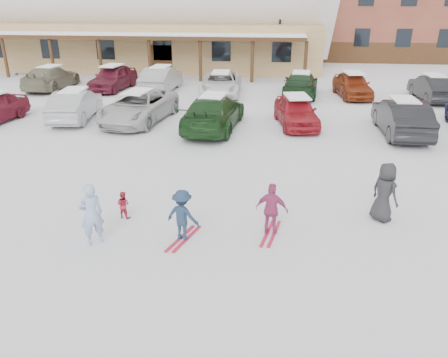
# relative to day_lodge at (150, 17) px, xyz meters

# --- Properties ---
(ground) EXTENTS (160.00, 160.00, 0.00)m
(ground) POSITION_rel_day_lodge_xyz_m (9.00, -27.96, -3.94)
(ground) COLOR white
(ground) RESTS_ON ground
(day_lodge) EXTENTS (29.12, 12.50, 10.38)m
(day_lodge) POSITION_rel_day_lodge_xyz_m (0.00, 0.00, 0.00)
(day_lodge) COLOR tan
(day_lodge) RESTS_ON ground
(lamp_post) EXTENTS (0.50, 0.25, 6.70)m
(lamp_post) POSITION_rel_day_lodge_xyz_m (10.80, -3.16, -0.19)
(lamp_post) COLOR black
(lamp_post) RESTS_ON ground
(conifer_3) EXTENTS (3.96, 3.96, 9.18)m
(conifer_3) POSITION_rel_day_lodge_xyz_m (15.00, 16.04, 1.17)
(conifer_3) COLOR black
(conifer_3) RESTS_ON ground
(adult_skier) EXTENTS (0.68, 0.65, 1.58)m
(adult_skier) POSITION_rel_day_lodge_xyz_m (6.33, -28.97, -3.16)
(adult_skier) COLOR #94A8D6
(adult_skier) RESTS_ON ground
(toddler_red) EXTENTS (0.43, 0.37, 0.77)m
(toddler_red) POSITION_rel_day_lodge_xyz_m (6.62, -27.59, -3.56)
(toddler_red) COLOR #B4243A
(toddler_red) RESTS_ON ground
(child_navy) EXTENTS (0.97, 0.73, 1.33)m
(child_navy) POSITION_rel_day_lodge_xyz_m (8.46, -28.55, -3.28)
(child_navy) COLOR #1B2D45
(child_navy) RESTS_ON ground
(skis_child_navy) EXTENTS (0.62, 1.39, 0.03)m
(skis_child_navy) POSITION_rel_day_lodge_xyz_m (8.46, -28.55, -3.93)
(skis_child_navy) COLOR #B91A39
(skis_child_navy) RESTS_ON ground
(child_magenta) EXTENTS (0.87, 0.50, 1.40)m
(child_magenta) POSITION_rel_day_lodge_xyz_m (10.62, -28.06, -3.25)
(child_magenta) COLOR #A73669
(child_magenta) RESTS_ON ground
(skis_child_magenta) EXTENTS (0.48, 1.41, 0.03)m
(skis_child_magenta) POSITION_rel_day_lodge_xyz_m (10.62, -28.06, -3.93)
(skis_child_magenta) COLOR #B91A39
(skis_child_magenta) RESTS_ON ground
(bystander_dark) EXTENTS (0.89, 0.95, 1.63)m
(bystander_dark) POSITION_rel_day_lodge_xyz_m (13.57, -26.94, -3.13)
(bystander_dark) COLOR #252527
(bystander_dark) RESTS_ON ground
(parked_car_1) EXTENTS (2.06, 4.55, 1.45)m
(parked_car_1) POSITION_rel_day_lodge_xyz_m (1.04, -17.97, -3.22)
(parked_car_1) COLOR #A6A7AB
(parked_car_1) RESTS_ON ground
(parked_car_2) EXTENTS (3.15, 5.53, 1.45)m
(parked_car_2) POSITION_rel_day_lodge_xyz_m (4.19, -17.96, -3.22)
(parked_car_2) COLOR #BDBDBD
(parked_car_2) RESTS_ON ground
(parked_car_3) EXTENTS (2.62, 5.47, 1.54)m
(parked_car_3) POSITION_rel_day_lodge_xyz_m (7.90, -18.83, -3.18)
(parked_car_3) COLOR #193B18
(parked_car_3) RESTS_ON ground
(parked_car_4) EXTENTS (2.29, 4.28, 1.39)m
(parked_car_4) POSITION_rel_day_lodge_xyz_m (11.61, -17.86, -3.25)
(parked_car_4) COLOR #AA1D27
(parked_car_4) RESTS_ON ground
(parked_car_5) EXTENTS (1.63, 4.68, 1.54)m
(parked_car_5) POSITION_rel_day_lodge_xyz_m (16.07, -18.75, -3.17)
(parked_car_5) COLOR black
(parked_car_5) RESTS_ON ground
(parked_car_7) EXTENTS (2.16, 5.02, 1.44)m
(parked_car_7) POSITION_rel_day_lodge_xyz_m (-3.72, -10.92, -3.22)
(parked_car_7) COLOR gray
(parked_car_7) RESTS_ON ground
(parked_car_8) EXTENTS (2.29, 4.67, 1.53)m
(parked_car_8) POSITION_rel_day_lodge_xyz_m (0.32, -10.70, -3.18)
(parked_car_8) COLOR maroon
(parked_car_8) RESTS_ON ground
(parked_car_9) EXTENTS (1.79, 4.73, 1.54)m
(parked_car_9) POSITION_rel_day_lodge_xyz_m (3.51, -10.82, -3.17)
(parked_car_9) COLOR #99989D
(parked_car_9) RESTS_ON ground
(parked_car_10) EXTENTS (2.51, 5.06, 1.38)m
(parked_car_10) POSITION_rel_day_lodge_xyz_m (7.36, -11.53, -3.25)
(parked_car_10) COLOR white
(parked_car_10) RESTS_ON ground
(parked_car_11) EXTENTS (2.42, 4.98, 1.40)m
(parked_car_11) POSITION_rel_day_lodge_xyz_m (12.13, -11.27, -3.25)
(parked_car_11) COLOR #1A361B
(parked_car_11) RESTS_ON ground
(parked_car_12) EXTENTS (2.16, 4.36, 1.43)m
(parked_car_12) POSITION_rel_day_lodge_xyz_m (15.17, -11.18, -3.23)
(parked_car_12) COLOR maroon
(parked_car_12) RESTS_ON ground
(parked_car_13) EXTENTS (1.67, 4.38, 1.42)m
(parked_car_13) POSITION_rel_day_lodge_xyz_m (19.59, -11.57, -3.23)
(parked_car_13) COLOR black
(parked_car_13) RESTS_ON ground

